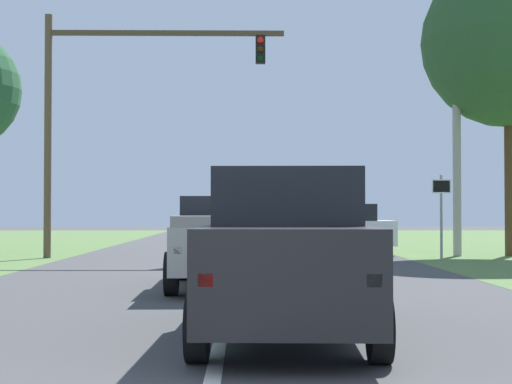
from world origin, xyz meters
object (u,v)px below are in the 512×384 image
Objects in this scene: crossing_suv_far at (331,228)px; keep_moving_sign at (441,206)px; utility_pole_right at (457,120)px; oak_tree_right at (509,41)px; traffic_light at (110,97)px; pickup_truck_lead at (228,240)px; red_suv_near at (286,251)px.

keep_moving_sign is at bearing -45.10° from crossing_suv_far.
oak_tree_right is at bearing 0.94° from utility_pole_right.
crossing_suv_far is (-6.04, 0.80, -6.44)m from oak_tree_right.
keep_moving_sign is at bearing -7.76° from traffic_light.
pickup_truck_lead is 1.15× the size of crossing_suv_far.
traffic_light is at bearing 172.24° from keep_moving_sign.
red_suv_near is at bearing -117.01° from oak_tree_right.
traffic_light is 3.01× the size of keep_moving_sign.
traffic_light is (-4.11, 9.76, 4.35)m from pickup_truck_lead.
pickup_truck_lead is at bearing -106.47° from crossing_suv_far.
keep_moving_sign is 0.29× the size of utility_pole_right.
keep_moving_sign is at bearing 68.83° from red_suv_near.
keep_moving_sign is 0.26× the size of oak_tree_right.
traffic_light reaches higher than keep_moving_sign.
traffic_light is 1.78× the size of crossing_suv_far.
oak_tree_right is 2.30× the size of crossing_suv_far.
traffic_light is at bearing 112.84° from pickup_truck_lead.
keep_moving_sign is 6.80m from oak_tree_right.
utility_pole_right is at bearing 54.37° from pickup_truck_lead.
crossing_suv_far is at bearing 12.51° from traffic_light.
oak_tree_right reaches higher than crossing_suv_far.
red_suv_near is 17.22m from traffic_light.
oak_tree_right reaches higher than traffic_light.
crossing_suv_far is at bearing 172.41° from oak_tree_right.
keep_moving_sign is (6.47, 8.32, 0.74)m from pickup_truck_lead.
oak_tree_right is (13.52, 0.86, 2.08)m from traffic_light.
utility_pole_right reaches higher than crossing_suv_far.
pickup_truck_lead is at bearing -131.56° from oak_tree_right.
utility_pole_right reaches higher than keep_moving_sign.
keep_moving_sign is at bearing -116.25° from utility_pole_right.
oak_tree_right is at bearing 62.99° from red_suv_near.
keep_moving_sign is (5.61, 14.49, 0.64)m from red_suv_near.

